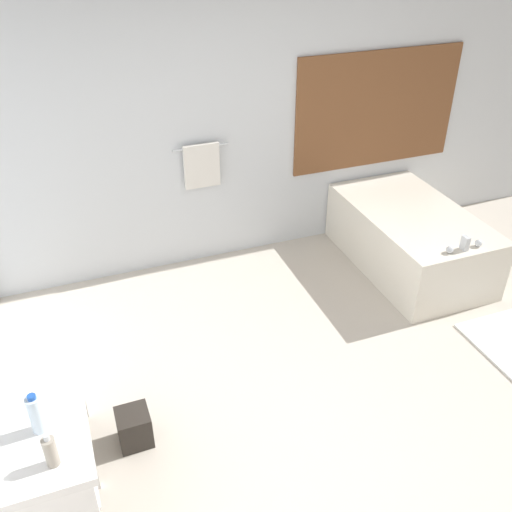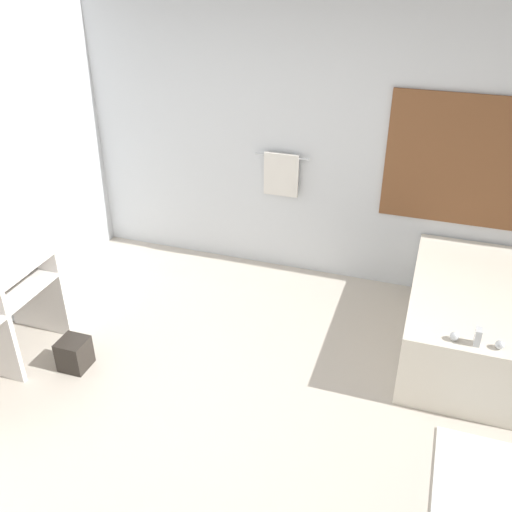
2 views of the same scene
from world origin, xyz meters
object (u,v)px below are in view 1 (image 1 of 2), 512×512
object	(u,v)px
bathtub	(410,236)
water_bottle_3	(36,414)
soap_dispenser	(50,451)
waste_bin	(134,427)

from	to	relation	value
bathtub	water_bottle_3	bearing A→B (deg)	-152.92
water_bottle_3	bathtub	bearing A→B (deg)	27.08
bathtub	water_bottle_3	xyz separation A→B (m)	(-3.26, -1.67, 0.64)
soap_dispenser	waste_bin	bearing A→B (deg)	60.58
water_bottle_3	waste_bin	world-z (taller)	water_bottle_3
soap_dispenser	bathtub	bearing A→B (deg)	30.43
water_bottle_3	soap_dispenser	world-z (taller)	water_bottle_3
bathtub	waste_bin	bearing A→B (deg)	-157.53
water_bottle_3	soap_dispenser	size ratio (longest dim) A/B	1.20
bathtub	soap_dispenser	world-z (taller)	soap_dispenser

